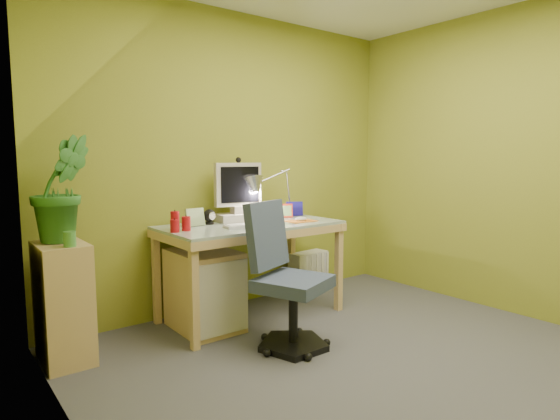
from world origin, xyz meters
TOP-DOWN VIEW (x-y plane):
  - floor at (0.00, 0.00)m, footprint 3.20×3.20m
  - wall_back at (0.00, 1.60)m, footprint 3.20×0.01m
  - wall_left at (-1.60, 0.00)m, footprint 0.01×3.20m
  - wall_right at (1.60, 0.00)m, footprint 0.01×3.20m
  - slope_ceiling at (-1.00, 0.00)m, footprint 1.10×3.20m
  - desk at (-0.10, 1.23)m, footprint 1.37×0.70m
  - monitor at (-0.10, 1.41)m, footprint 0.39×0.26m
  - speaker_left at (-0.37, 1.39)m, footprint 0.12×0.12m
  - speaker_right at (0.17, 1.39)m, footprint 0.11×0.11m
  - keyboard at (-0.18, 1.09)m, footprint 0.43×0.21m
  - mousepad at (0.28, 1.09)m, footprint 0.23×0.17m
  - mouse at (0.28, 1.09)m, footprint 0.11×0.07m
  - amber_tumbler at (0.08, 1.15)m, footprint 0.07×0.07m
  - candle_cluster at (-0.70, 1.24)m, footprint 0.20×0.18m
  - photo_frame_red at (0.32, 1.35)m, footprint 0.13×0.08m
  - photo_frame_blue at (0.46, 1.39)m, footprint 0.13×0.09m
  - photo_frame_green at (-0.50, 1.37)m, footprint 0.15×0.04m
  - desk_lamp at (0.35, 1.41)m, footprint 0.57×0.30m
  - side_ledge at (-1.45, 1.26)m, footprint 0.27×0.42m
  - potted_plant at (-1.41, 1.31)m, footprint 0.38×0.32m
  - green_cup at (-1.43, 1.11)m, footprint 0.08×0.08m
  - task_chair at (-0.22, 0.57)m, footprint 0.63×0.63m
  - radiator at (0.68, 1.46)m, footprint 0.38×0.18m

SIDE VIEW (x-z plane):
  - floor at x=0.00m, z-range -0.01..0.00m
  - radiator at x=0.68m, z-range 0.00..0.37m
  - side_ledge at x=-1.45m, z-range 0.00..0.73m
  - desk at x=-0.10m, z-range 0.00..0.73m
  - task_chair at x=-0.22m, z-range 0.00..0.87m
  - mousepad at x=0.28m, z-range 0.73..0.74m
  - keyboard at x=-0.18m, z-range 0.73..0.75m
  - mouse at x=0.28m, z-range 0.73..0.77m
  - green_cup at x=-1.43m, z-range 0.73..0.82m
  - amber_tumbler at x=0.08m, z-range 0.73..0.82m
  - speaker_left at x=-0.37m, z-range 0.73..0.85m
  - photo_frame_red at x=0.32m, z-range 0.73..0.85m
  - speaker_right at x=0.17m, z-range 0.73..0.85m
  - photo_frame_blue at x=0.46m, z-range 0.73..0.85m
  - candle_cluster at x=-0.70m, z-range 0.73..0.86m
  - photo_frame_green at x=-0.50m, z-range 0.73..0.86m
  - monitor at x=-0.10m, z-range 0.73..1.23m
  - desk_lamp at x=0.35m, z-range 0.73..1.32m
  - potted_plant at x=-1.41m, z-range 0.73..1.37m
  - wall_back at x=0.00m, z-range 0.00..2.40m
  - wall_left at x=-1.60m, z-range 0.00..2.40m
  - wall_right at x=1.60m, z-range 0.00..2.40m
  - slope_ceiling at x=-1.00m, z-range 1.30..2.40m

